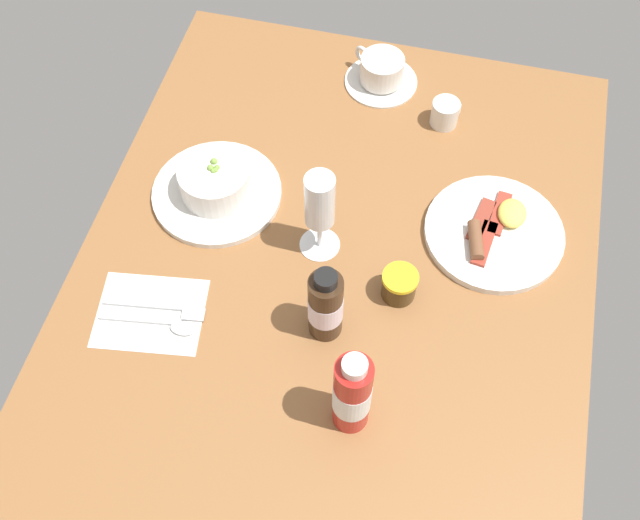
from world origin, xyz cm
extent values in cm
cube|color=brown|center=(0.00, 0.00, -1.50)|extent=(110.00, 84.00, 3.00)
cylinder|color=silver|center=(-10.31, -23.21, 0.60)|extent=(22.48, 22.48, 1.20)
cylinder|color=silver|center=(-10.31, -23.21, 4.04)|extent=(12.18, 12.18, 5.67)
cylinder|color=beige|center=(-10.31, -23.21, 6.07)|extent=(10.48, 10.48, 1.60)
sphere|color=#7BA243|center=(-10.93, -22.63, 6.97)|extent=(0.96, 0.96, 0.96)
sphere|color=#7BA243|center=(-10.58, -23.68, 6.97)|extent=(1.17, 1.17, 1.17)
sphere|color=#7BA243|center=(-12.04, -23.53, 6.97)|extent=(1.22, 1.22, 1.22)
sphere|color=#7BA243|center=(-10.34, -22.74, 6.97)|extent=(0.93, 0.93, 0.93)
sphere|color=#7BA243|center=(-10.10, -23.03, 6.97)|extent=(0.88, 0.88, 0.88)
cube|color=silver|center=(14.53, -26.34, 0.15)|extent=(15.95, 18.66, 0.30)
cube|color=silver|center=(13.33, -27.34, 0.55)|extent=(3.23, 14.03, 0.50)
cube|color=silver|center=(13.33, -19.54, 0.55)|extent=(2.70, 3.88, 0.40)
cube|color=silver|center=(16.13, -27.34, 0.55)|extent=(2.89, 13.01, 0.50)
ellipsoid|color=silver|center=(16.13, -20.34, 0.60)|extent=(2.40, 4.00, 0.60)
cylinder|color=silver|center=(-43.75, -0.80, 0.45)|extent=(14.01, 14.01, 0.90)
cylinder|color=silver|center=(-43.75, -0.80, 3.44)|extent=(8.30, 8.30, 5.07)
cylinder|color=#351A11|center=(-43.75, -0.80, 5.47)|extent=(7.06, 7.06, 1.00)
torus|color=silver|center=(-46.49, -5.16, 3.69)|extent=(2.59, 3.48, 3.60)
cylinder|color=silver|center=(-36.36, 12.49, 2.49)|extent=(5.10, 5.10, 4.99)
cone|color=silver|center=(-36.67, 14.77, 4.39)|extent=(2.09, 2.60, 2.39)
cylinder|color=white|center=(-4.42, -3.37, 0.20)|extent=(6.80, 6.80, 0.40)
cylinder|color=white|center=(-4.42, -3.37, 3.88)|extent=(0.80, 0.80, 6.96)
cylinder|color=white|center=(-4.42, -3.37, 12.45)|extent=(4.83, 4.83, 10.18)
cylinder|color=#F5E7C2|center=(-4.42, -3.37, 10.92)|extent=(3.96, 3.96, 6.11)
cylinder|color=#3F2C11|center=(1.65, 11.05, 2.24)|extent=(5.47, 5.47, 4.49)
cylinder|color=yellow|center=(1.65, 11.05, 4.89)|extent=(5.75, 5.75, 0.80)
cylinder|color=#B21E19|center=(23.71, 8.06, 8.43)|extent=(5.28, 5.28, 16.87)
cylinder|color=white|center=(23.71, 8.06, 8.10)|extent=(5.39, 5.39, 6.41)
cylinder|color=silver|center=(23.71, 8.06, 17.75)|extent=(3.43, 3.43, 1.76)
cylinder|color=#382314|center=(10.32, 1.11, 6.85)|extent=(5.25, 5.25, 13.70)
cylinder|color=white|center=(10.32, 1.11, 6.57)|extent=(5.36, 5.36, 5.20)
cylinder|color=black|center=(10.32, 1.11, 14.60)|extent=(3.41, 3.41, 1.80)
cylinder|color=silver|center=(-13.23, 24.60, 0.70)|extent=(23.37, 23.37, 1.40)
cube|color=#A13828|center=(-16.74, 24.97, 1.70)|extent=(9.21, 3.40, 0.60)
cube|color=brown|center=(-14.64, 22.08, 1.70)|extent=(9.30, 4.18, 0.60)
cube|color=#9F3828|center=(-10.10, 23.20, 1.70)|extent=(9.24, 3.57, 0.60)
cylinder|color=brown|center=(-9.72, 21.68, 2.60)|extent=(7.31, 3.65, 2.20)
ellipsoid|color=#F2D859|center=(-16.73, 26.94, 2.40)|extent=(6.00, 4.80, 2.40)
camera|label=1|loc=(63.38, 13.22, 106.68)|focal=42.82mm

